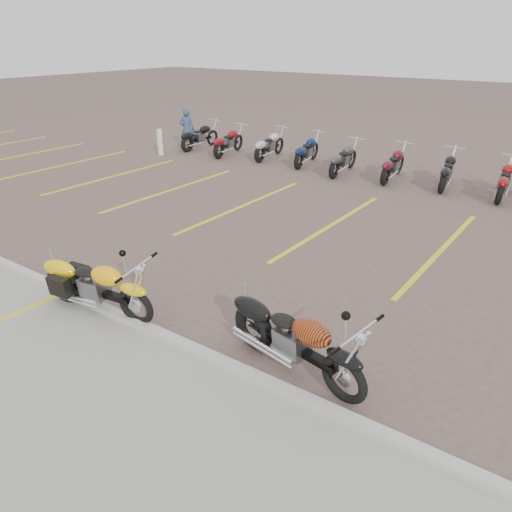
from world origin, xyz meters
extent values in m
plane|color=brown|center=(0.00, 0.00, 0.00)|extent=(100.00, 100.00, 0.00)
cube|color=#9E9B93|center=(0.00, -4.50, 0.01)|extent=(60.00, 5.00, 0.01)
cube|color=#ADAAA3|center=(0.00, -2.00, 0.06)|extent=(60.00, 0.18, 0.12)
torus|color=black|center=(-0.37, -1.92, 0.33)|extent=(0.69, 0.20, 0.68)
torus|color=black|center=(-1.98, -2.13, 0.33)|extent=(0.74, 0.27, 0.72)
cube|color=black|center=(-1.17, -2.03, 0.40)|extent=(1.36, 0.30, 0.10)
cube|color=slate|center=(-1.23, -2.03, 0.46)|extent=(0.47, 0.37, 0.35)
ellipsoid|color=#FFB20D|center=(-0.89, -1.99, 0.77)|extent=(0.64, 0.41, 0.31)
ellipsoid|color=black|center=(-1.36, -2.05, 0.73)|extent=(0.44, 0.32, 0.13)
torus|color=black|center=(3.19, -1.68, 0.34)|extent=(0.71, 0.25, 0.70)
torus|color=black|center=(1.55, -1.35, 0.34)|extent=(0.77, 0.33, 0.74)
cube|color=black|center=(2.37, -1.51, 0.41)|extent=(1.40, 0.40, 0.11)
cube|color=slate|center=(2.31, -1.50, 0.47)|extent=(0.51, 0.41, 0.37)
ellipsoid|color=black|center=(2.66, -1.57, 0.80)|extent=(0.68, 0.46, 0.32)
ellipsoid|color=black|center=(2.18, -1.47, 0.75)|extent=(0.47, 0.36, 0.13)
imported|color=navy|center=(-8.92, 8.49, 0.82)|extent=(0.72, 0.64, 1.65)
cube|color=white|center=(-9.15, 7.16, 0.50)|extent=(0.19, 0.19, 1.00)
camera|label=1|loc=(5.25, -6.49, 4.33)|focal=35.00mm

